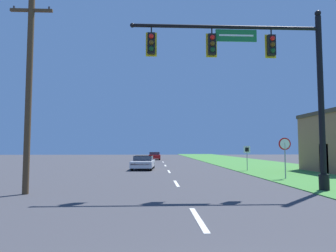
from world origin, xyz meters
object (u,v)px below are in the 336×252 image
car_ahead (143,162)px  utility_pole_near (29,86)px  signal_mast (271,76)px  route_sign_post (247,152)px  far_car (155,156)px  stop_sign (285,149)px

car_ahead → utility_pole_near: size_ratio=0.51×
signal_mast → utility_pole_near: size_ratio=1.02×
signal_mast → car_ahead: (-6.25, 13.72, -4.56)m
route_sign_post → utility_pole_near: 17.86m
signal_mast → car_ahead: size_ratio=1.98×
signal_mast → car_ahead: 15.76m
car_ahead → far_car: 21.19m
stop_sign → signal_mast: bearing=-119.1°
signal_mast → far_car: bearing=98.5°
stop_sign → utility_pole_near: size_ratio=0.28×
route_sign_post → car_ahead: bearing=165.5°
stop_sign → utility_pole_near: 14.68m
signal_mast → utility_pole_near: (-10.64, -0.31, -0.62)m
car_ahead → stop_sign: 12.62m
utility_pole_near → route_sign_post: bearing=42.0°
car_ahead → stop_sign: bearing=-44.0°
stop_sign → far_car: bearing=105.0°
far_car → utility_pole_near: (-5.41, -35.19, 3.95)m
far_car → utility_pole_near: 35.82m
stop_sign → utility_pole_near: utility_pole_near is taller
far_car → route_sign_post: size_ratio=2.07×
car_ahead → far_car: bearing=87.2°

